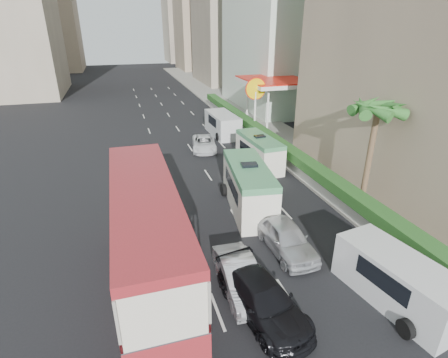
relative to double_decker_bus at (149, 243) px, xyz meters
name	(u,v)px	position (x,y,z in m)	size (l,w,h in m)	color
ground_plane	(277,266)	(6.00, 0.00, -2.53)	(200.00, 200.00, 0.00)	black
double_decker_bus	(149,243)	(0.00, 0.00, 0.00)	(2.50, 11.00, 5.06)	maroon
car_silver_lane_a	(239,289)	(3.71, -1.00, -2.53)	(1.51, 4.34, 1.43)	silver
car_silver_lane_b	(285,250)	(6.99, 1.12, -2.53)	(1.88, 4.68, 1.59)	silver
car_black	(262,313)	(4.14, -2.63, -2.53)	(2.10, 5.16, 1.50)	black
van_asset	(204,150)	(6.77, 17.99, -2.53)	(2.13, 4.63, 1.29)	silver
minibus_near	(249,187)	(6.74, 6.03, -1.07)	(2.20, 6.60, 2.93)	silver
minibus_far	(259,152)	(10.16, 12.68, -1.27)	(1.89, 5.67, 2.51)	silver
panel_van_near	(398,281)	(9.83, -3.57, -1.47)	(2.13, 5.32, 2.13)	silver
panel_van_far	(222,124)	(9.84, 22.23, -1.39)	(2.28, 5.71, 2.28)	silver
sidewalk	(257,124)	(15.00, 25.00, -2.44)	(6.00, 120.00, 0.18)	#99968C
kerb_wall	(275,151)	(12.20, 14.00, -1.85)	(0.30, 44.00, 1.00)	silver
hedge	(275,142)	(12.20, 14.00, -1.00)	(1.10, 44.00, 0.70)	#2D6626
palm_tree	(369,159)	(13.80, 4.00, 0.85)	(0.36, 0.36, 6.40)	brown
shell_station	(273,104)	(16.00, 23.00, 0.22)	(6.50, 8.00, 5.50)	silver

